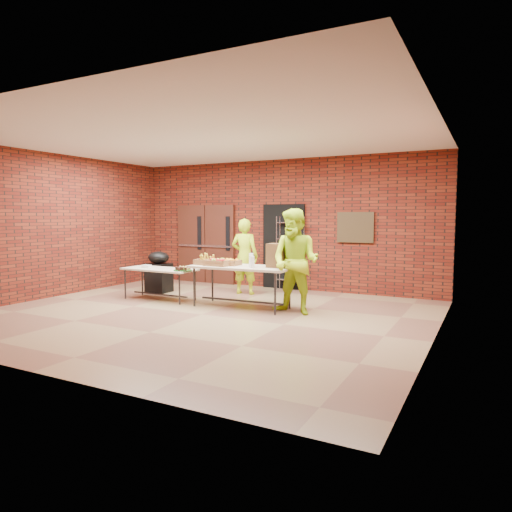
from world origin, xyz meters
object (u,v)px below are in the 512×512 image
(table_right, at_px, (241,270))
(volunteer_man, at_px, (295,262))
(table_left, at_px, (160,271))
(coffee_dispenser, at_px, (277,255))
(volunteer_woman, at_px, (245,256))
(wire_rack, at_px, (290,253))
(covered_grill, at_px, (159,272))

(table_right, distance_m, volunteer_man, 1.19)
(table_left, xyz_separation_m, table_right, (2.00, 0.06, 0.14))
(coffee_dispenser, xyz_separation_m, volunteer_woman, (-1.43, 1.29, -0.18))
(coffee_dispenser, distance_m, volunteer_man, 0.47)
(wire_rack, bearing_deg, volunteer_man, -52.82)
(wire_rack, xyz_separation_m, coffee_dispenser, (0.72, -2.30, 0.16))
(covered_grill, bearing_deg, wire_rack, 31.90)
(table_left, height_order, covered_grill, covered_grill)
(covered_grill, bearing_deg, volunteer_woman, 18.95)
(wire_rack, relative_size, volunteer_woman, 1.03)
(table_right, height_order, covered_grill, covered_grill)
(wire_rack, bearing_deg, coffee_dispenser, -60.72)
(volunteer_man, bearing_deg, wire_rack, 122.06)
(wire_rack, relative_size, volunteer_man, 0.92)
(volunteer_woman, bearing_deg, volunteer_man, 134.35)
(table_right, height_order, volunteer_man, volunteer_man)
(volunteer_woman, relative_size, volunteer_man, 0.90)
(table_left, bearing_deg, table_right, 3.01)
(table_right, relative_size, covered_grill, 2.11)
(covered_grill, xyz_separation_m, volunteer_woman, (1.96, 0.69, 0.39))
(wire_rack, distance_m, table_right, 2.42)
(wire_rack, xyz_separation_m, table_left, (-2.01, -2.47, -0.28))
(coffee_dispenser, bearing_deg, table_left, -176.32)
(coffee_dispenser, bearing_deg, table_right, -170.83)
(table_left, relative_size, coffee_dispenser, 3.65)
(table_left, height_order, volunteer_woman, volunteer_woman)
(table_right, bearing_deg, covered_grill, 162.25)
(coffee_dispenser, bearing_deg, covered_grill, 169.91)
(table_right, bearing_deg, volunteer_woman, 113.78)
(wire_rack, height_order, table_left, wire_rack)
(table_right, relative_size, volunteer_woman, 1.17)
(table_right, height_order, coffee_dispenser, coffee_dispenser)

